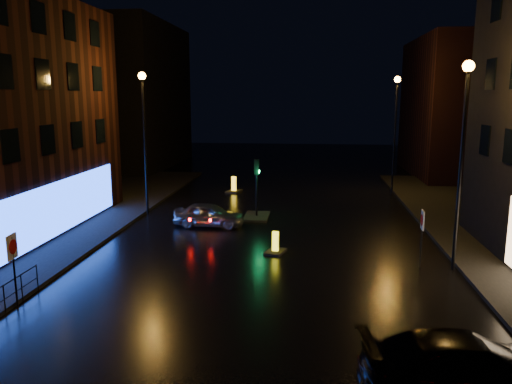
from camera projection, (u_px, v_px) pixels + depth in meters
ground at (247, 325)px, 15.54m from camera, size 120.00×120.00×0.00m
building_far_left at (133, 96)px, 50.06m from camera, size 8.00×16.00×14.00m
building_far_right at (460, 108)px, 44.04m from camera, size 8.00×14.00×12.00m
street_lamp_lfar at (144, 122)px, 28.97m from camera, size 0.44×0.44×8.37m
street_lamp_rnear at (463, 134)px, 19.51m from camera, size 0.44×0.44×8.37m
street_lamp_rfar at (396, 117)px, 35.13m from camera, size 0.44×0.44×8.37m
traffic_signal at (257, 209)px, 29.23m from camera, size 1.40×2.40×3.45m
silver_hatchback at (209, 215)px, 27.24m from camera, size 3.89×1.75×1.30m
dark_sedan at (468, 367)px, 11.79m from camera, size 5.32×2.65×1.48m
bollard_near at (275, 248)px, 22.71m from camera, size 1.05×1.30×0.99m
bollard_far at (234, 189)px, 36.97m from camera, size 1.18×1.51×1.17m
road_sign_left at (13, 253)px, 16.52m from camera, size 0.13×0.62×2.55m
road_sign_right at (422, 225)px, 20.48m from camera, size 0.10×0.59×2.43m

